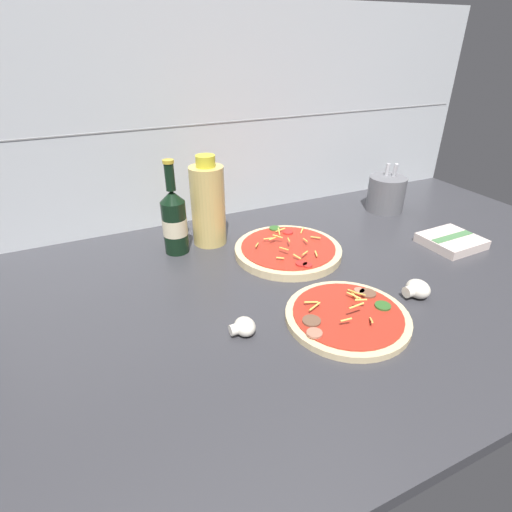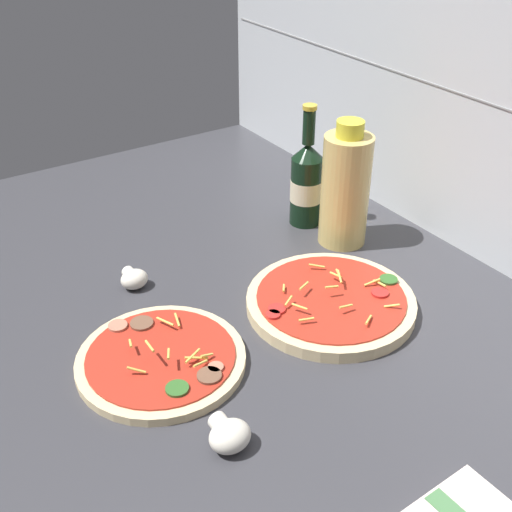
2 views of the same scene
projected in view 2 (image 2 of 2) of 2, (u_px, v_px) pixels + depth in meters
The scene contains 8 objects.
counter_slab at pixel (267, 355), 94.58cm from camera, with size 160.00×90.00×2.50cm.
tile_backsplash at pixel (510, 109), 100.37cm from camera, with size 160.00×1.13×60.00cm.
pizza_near at pixel (161, 359), 90.63cm from camera, with size 24.03×24.03×4.69cm.
pizza_far at pixel (331, 302), 101.69cm from camera, with size 26.83×26.83×4.65cm.
beer_bottle at pixel (306, 182), 121.62cm from camera, with size 6.12×6.12×23.69cm.
oil_bottle at pixel (345, 188), 114.47cm from camera, with size 8.77×8.77×23.34cm.
mushroom_left at pixel (229, 435), 77.47cm from camera, with size 5.62×5.35×3.75cm.
mushroom_right at pixel (134, 278), 106.44cm from camera, with size 4.83×4.60×3.22cm.
Camera 2 is at (59.63, -41.00, 63.90)cm, focal length 45.00 mm.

